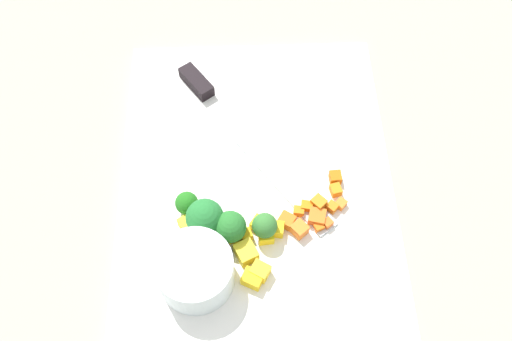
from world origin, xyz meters
TOP-DOWN VIEW (x-y plane):
  - ground_plane at (0.00, 0.00)m, footprint 4.00×4.00m
  - cutting_board at (0.00, 0.00)m, footprint 0.42×0.33m
  - prep_bowl at (-0.13, 0.07)m, footprint 0.08×0.08m
  - chef_knife at (0.08, 0.03)m, footprint 0.26×0.19m
  - carrot_dice_0 at (-0.05, -0.07)m, footprint 0.02×0.02m
  - carrot_dice_1 at (-0.03, -0.09)m, footprint 0.02×0.01m
  - carrot_dice_2 at (-0.01, -0.10)m, footprint 0.02×0.01m
  - carrot_dice_3 at (-0.06, -0.07)m, footprint 0.02×0.02m
  - carrot_dice_4 at (-0.05, -0.10)m, footprint 0.02×0.02m
  - carrot_dice_5 at (-0.07, -0.03)m, footprint 0.02×0.02m
  - carrot_dice_6 at (-0.05, -0.09)m, footprint 0.02×0.02m
  - carrot_dice_7 at (-0.05, -0.06)m, footprint 0.01×0.02m
  - carrot_dice_8 at (-0.08, -0.05)m, footprint 0.02×0.02m
  - carrot_dice_9 at (-0.05, -0.05)m, footprint 0.01×0.01m
  - carrot_dice_10 at (-0.07, -0.08)m, footprint 0.01×0.01m
  - carrot_dice_11 at (-0.08, -0.07)m, footprint 0.01×0.01m
  - pepper_dice_0 at (-0.13, -0.00)m, footprint 0.02×0.03m
  - pepper_dice_1 at (-0.08, 0.01)m, footprint 0.02×0.02m
  - pepper_dice_2 at (-0.07, 0.00)m, footprint 0.02×0.02m
  - pepper_dice_3 at (-0.06, 0.06)m, footprint 0.02×0.01m
  - pepper_dice_4 at (-0.09, -0.01)m, footprint 0.02×0.02m
  - pepper_dice_5 at (-0.08, 0.03)m, footprint 0.02×0.02m
  - pepper_dice_6 at (-0.10, 0.01)m, footprint 0.03×0.03m
  - pepper_dice_7 at (-0.08, -0.02)m, footprint 0.02×0.02m
  - pepper_dice_8 at (-0.07, 0.08)m, footprint 0.03×0.03m
  - pepper_dice_9 at (-0.14, 0.01)m, footprint 0.03×0.03m
  - broccoli_floret_0 at (-0.07, 0.06)m, footprint 0.04×0.04m
  - broccoli_floret_1 at (-0.08, -0.01)m, footprint 0.03×0.03m
  - broccoli_floret_2 at (-0.05, 0.08)m, footprint 0.03×0.03m
  - broccoli_floret_3 at (-0.08, 0.03)m, footprint 0.04×0.04m

SIDE VIEW (x-z plane):
  - ground_plane at x=0.00m, z-range 0.00..0.00m
  - cutting_board at x=0.00m, z-range 0.00..0.01m
  - carrot_dice_4 at x=-0.05m, z-range 0.01..0.02m
  - carrot_dice_11 at x=-0.08m, z-range 0.01..0.02m
  - carrot_dice_9 at x=-0.05m, z-range 0.01..0.02m
  - carrot_dice_10 at x=-0.07m, z-range 0.01..0.02m
  - carrot_dice_6 at x=-0.05m, z-range 0.01..0.02m
  - carrot_dice_1 at x=-0.03m, z-range 0.01..0.02m
  - chef_knife at x=0.08m, z-range 0.01..0.03m
  - carrot_dice_7 at x=-0.05m, z-range 0.01..0.02m
  - pepper_dice_2 at x=-0.07m, z-range 0.01..0.02m
  - carrot_dice_3 at x=-0.06m, z-range 0.01..0.02m
  - carrot_dice_2 at x=-0.01m, z-range 0.01..0.02m
  - pepper_dice_1 at x=-0.08m, z-range 0.01..0.03m
  - carrot_dice_5 at x=-0.07m, z-range 0.01..0.03m
  - pepper_dice_4 at x=-0.09m, z-range 0.01..0.03m
  - carrot_dice_8 at x=-0.08m, z-range 0.01..0.03m
  - pepper_dice_7 at x=-0.08m, z-range 0.01..0.03m
  - pepper_dice_3 at x=-0.06m, z-range 0.01..0.03m
  - pepper_dice_8 at x=-0.07m, z-range 0.01..0.03m
  - pepper_dice_9 at x=-0.14m, z-range 0.01..0.03m
  - carrot_dice_0 at x=-0.05m, z-range 0.01..0.03m
  - pepper_dice_0 at x=-0.13m, z-range 0.01..0.03m
  - pepper_dice_6 at x=-0.10m, z-range 0.01..0.03m
  - pepper_dice_5 at x=-0.08m, z-range 0.01..0.03m
  - broccoli_floret_2 at x=-0.05m, z-range 0.01..0.04m
  - broccoli_floret_1 at x=-0.08m, z-range 0.02..0.05m
  - prep_bowl at x=-0.13m, z-range 0.01..0.06m
  - broccoli_floret_3 at x=-0.08m, z-range 0.01..0.06m
  - broccoli_floret_0 at x=-0.07m, z-range 0.01..0.06m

